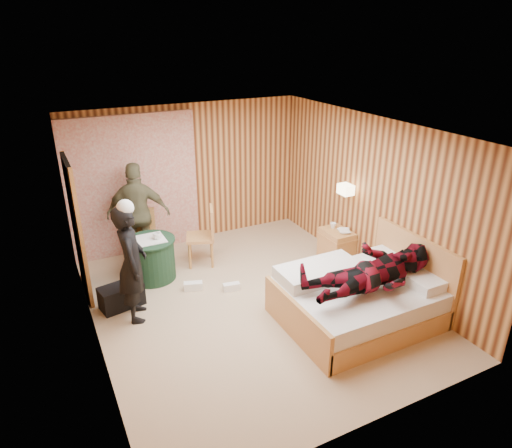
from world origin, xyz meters
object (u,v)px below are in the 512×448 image
round_table (152,258)px  chair_near (205,232)px  bed (357,299)px  duffel_bag (122,296)px  chair_far (143,232)px  woman_standing (132,264)px  man_at_table (139,214)px  nightstand (336,245)px  wall_lamp (346,189)px  man_on_bed (375,263)px

round_table → chair_near: chair_near is taller
bed → duffel_bag: 3.29m
chair_far → woman_standing: woman_standing is taller
chair_near → man_at_table: man_at_table is taller
nightstand → bed: bearing=-116.5°
chair_near → chair_far: bearing=-100.2°
wall_lamp → woman_standing: size_ratio=0.16×
man_at_table → woman_standing: bearing=92.6°
bed → nightstand: bed is taller
chair_far → man_on_bed: man_on_bed is taller
duffel_bag → bed: bearing=-43.1°
wall_lamp → duffel_bag: 3.77m
round_table → man_on_bed: man_on_bed is taller
chair_far → man_at_table: bearing=151.2°
round_table → woman_standing: size_ratio=0.47×
duffel_bag → man_at_table: man_at_table is taller
nightstand → man_on_bed: size_ratio=0.32×
nightstand → duffel_bag: bearing=176.5°
round_table → man_at_table: bearing=90.0°
man_at_table → man_on_bed: size_ratio=0.97×
duffel_bag → woman_standing: size_ratio=0.36×
man_on_bed → round_table: bearing=130.7°
chair_far → woman_standing: 1.65m
chair_near → man_on_bed: bearing=45.2°
bed → duffel_bag: bearing=148.2°
wall_lamp → man_on_bed: (-0.77, -1.66, -0.34)m
chair_near → woman_standing: 1.76m
round_table → man_on_bed: 3.43m
bed → man_on_bed: 0.69m
bed → duffel_bag: bed is taller
duffel_bag → round_table: bearing=33.5°
bed → chair_near: (-1.24, 2.42, 0.27)m
chair_near → man_at_table: bearing=-100.8°
wall_lamp → round_table: (-2.98, 0.90, -0.96)m
bed → round_table: bed is taller
bed → man_at_table: 3.73m
duffel_bag → man_on_bed: bearing=-46.1°
nightstand → chair_far: chair_far is taller
chair_near → man_on_bed: man_on_bed is taller
duffel_bag → nightstand: bearing=-14.8°
chair_far → duffel_bag: size_ratio=1.57×
chair_far → duffel_bag: bearing=-98.6°
chair_near → duffel_bag: 1.75m
woman_standing → man_on_bed: man_on_bed is taller
bed → nightstand: 1.69m
chair_far → man_at_table: (-0.03, 0.03, 0.32)m
man_on_bed → bed: bearing=95.9°
chair_far → chair_near: bearing=-10.8°
chair_far → woman_standing: size_ratio=0.57×
chair_near → woman_standing: size_ratio=0.61×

